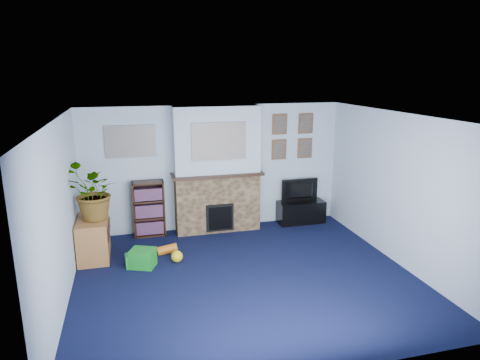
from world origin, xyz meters
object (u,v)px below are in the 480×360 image
object	(u,v)px
television	(301,191)
sideboard	(94,237)
bookshelf	(149,210)
tv_stand	(301,212)

from	to	relation	value
television	sideboard	size ratio (longest dim) A/B	0.89
television	bookshelf	bearing A→B (deg)	-2.62
tv_stand	sideboard	xyz separation A→B (m)	(-3.97, -0.71, 0.12)
tv_stand	television	xyz separation A→B (m)	(0.00, 0.02, 0.45)
tv_stand	bookshelf	world-z (taller)	bookshelf
tv_stand	bookshelf	bearing A→B (deg)	178.55
tv_stand	sideboard	world-z (taller)	sideboard
tv_stand	sideboard	bearing A→B (deg)	-169.87
bookshelf	sideboard	bearing A→B (deg)	-140.29
television	sideboard	xyz separation A→B (m)	(-3.97, -0.73, -0.32)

